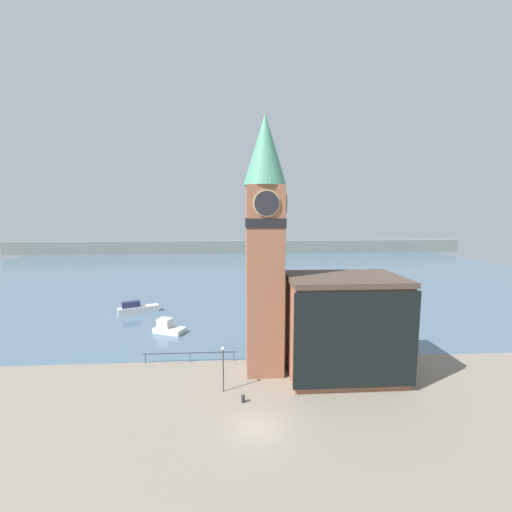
# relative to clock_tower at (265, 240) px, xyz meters

# --- Properties ---
(ground_plane) EXTENTS (160.00, 160.00, 0.00)m
(ground_plane) POSITION_rel_clock_tower_xyz_m (-1.31, -9.37, -13.48)
(ground_plane) COLOR gray
(water) EXTENTS (160.00, 120.00, 0.00)m
(water) POSITION_rel_clock_tower_xyz_m (-1.31, 62.68, -13.48)
(water) COLOR slate
(water) RESTS_ON ground_plane
(far_shoreline) EXTENTS (180.00, 3.00, 5.00)m
(far_shoreline) POSITION_rel_clock_tower_xyz_m (-1.31, 102.68, -10.98)
(far_shoreline) COLOR slate
(far_shoreline) RESTS_ON water
(pier_railing) EXTENTS (10.09, 0.08, 1.09)m
(pier_railing) POSITION_rel_clock_tower_xyz_m (-7.86, 2.43, -12.53)
(pier_railing) COLOR #333338
(pier_railing) RESTS_ON ground_plane
(clock_tower) EXTENTS (4.15, 4.15, 25.34)m
(clock_tower) POSITION_rel_clock_tower_xyz_m (0.00, 0.00, 0.00)
(clock_tower) COLOR #935B42
(clock_tower) RESTS_ON ground_plane
(pier_building) EXTENTS (11.16, 7.71, 10.00)m
(pier_building) POSITION_rel_clock_tower_xyz_m (7.68, -1.36, -8.47)
(pier_building) COLOR #935B42
(pier_building) RESTS_ON ground_plane
(boat_near) EXTENTS (4.54, 3.56, 1.88)m
(boat_near) POSITION_rel_clock_tower_xyz_m (-12.02, 12.03, -12.81)
(boat_near) COLOR silver
(boat_near) RESTS_ON water
(boat_far) EXTENTS (6.29, 3.81, 2.04)m
(boat_far) POSITION_rel_clock_tower_xyz_m (-18.75, 21.48, -12.73)
(boat_far) COLOR silver
(boat_far) RESTS_ON water
(mooring_bollard_near) EXTENTS (0.34, 0.34, 0.73)m
(mooring_bollard_near) POSITION_rel_clock_tower_xyz_m (-2.33, -5.81, -13.09)
(mooring_bollard_near) COLOR #2D2D33
(mooring_bollard_near) RESTS_ON ground_plane
(lamp_post) EXTENTS (0.32, 0.32, 4.21)m
(lamp_post) POSITION_rel_clock_tower_xyz_m (-4.06, -3.90, -10.57)
(lamp_post) COLOR #2D2D33
(lamp_post) RESTS_ON ground_plane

